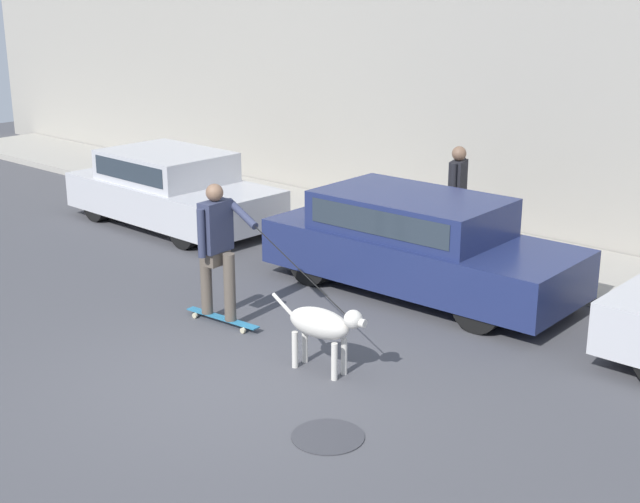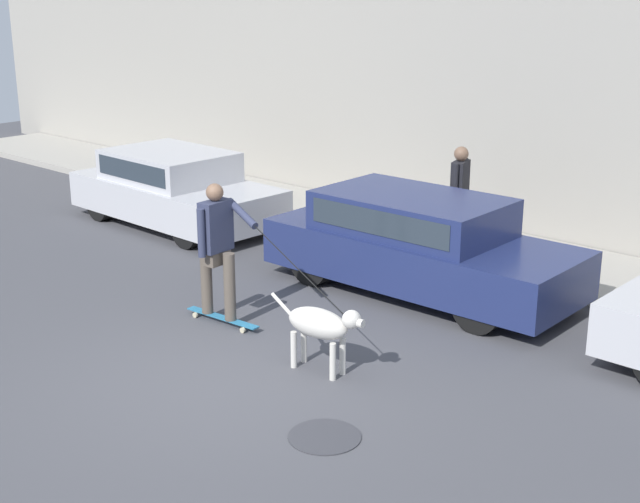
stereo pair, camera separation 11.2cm
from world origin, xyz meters
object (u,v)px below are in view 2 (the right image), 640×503
parked_car_0 (175,190)px  pedestrian_with_bag (459,192)px  skateboarder (217,245)px  parked_car_1 (419,245)px  dog (321,325)px

parked_car_0 → pedestrian_with_bag: pedestrian_with_bag is taller
parked_car_0 → pedestrian_with_bag: (4.72, 1.71, 0.40)m
parked_car_0 → skateboarder: (4.06, -2.61, 0.40)m
pedestrian_with_bag → skateboarder: bearing=66.0°
parked_car_0 → parked_car_1: parked_car_1 is taller
dog → skateboarder: 1.99m
pedestrian_with_bag → parked_car_1: bearing=91.1°
parked_car_0 → dog: (5.98, -2.83, -0.07)m
skateboarder → pedestrian_with_bag: size_ratio=1.79×
dog → skateboarder: bearing=168.6°
parked_car_1 → skateboarder: size_ratio=1.54×
skateboarder → pedestrian_with_bag: (0.66, 4.32, 0.00)m
dog → skateboarder: (-1.92, 0.23, 0.47)m
parked_car_0 → parked_car_1: 5.23m
parked_car_0 → dog: size_ratio=3.20×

